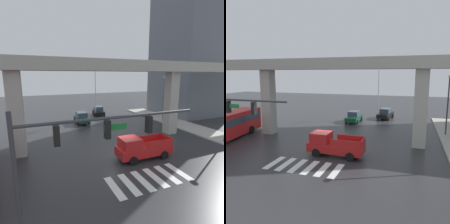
# 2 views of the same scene
# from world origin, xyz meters

# --- Properties ---
(ground_plane) EXTENTS (120.00, 120.00, 0.00)m
(ground_plane) POSITION_xyz_m (0.00, 0.00, 0.00)
(ground_plane) COLOR #2D2D30
(crosswalk_stripes) EXTENTS (6.05, 2.80, 0.01)m
(crosswalk_stripes) POSITION_xyz_m (-0.00, -4.61, 0.01)
(crosswalk_stripes) COLOR silver
(crosswalk_stripes) RESTS_ON ground
(elevated_overpass) EXTENTS (52.32, 2.42, 9.09)m
(elevated_overpass) POSITION_xyz_m (0.00, 3.70, 7.81)
(elevated_overpass) COLOR #ADA89E
(elevated_overpass) RESTS_ON ground
(pickup_truck) EXTENTS (5.14, 2.17, 2.08)m
(pickup_truck) POSITION_xyz_m (1.34, -1.38, 0.99)
(pickup_truck) COLOR red
(pickup_truck) RESTS_ON ground
(city_bus) EXTENTS (3.86, 11.03, 2.99)m
(city_bus) POSITION_xyz_m (-11.84, -0.34, 1.72)
(city_bus) COLOR red
(city_bus) RESTS_ON ground
(sedan_dark_green) EXTENTS (2.04, 4.34, 1.72)m
(sedan_dark_green) POSITION_xyz_m (-0.42, 13.53, 0.85)
(sedan_dark_green) COLOR #14472D
(sedan_dark_green) RESTS_ON ground
(sedan_black) EXTENTS (2.51, 4.54, 1.72)m
(sedan_black) POSITION_xyz_m (3.93, 17.85, 0.85)
(sedan_black) COLOR black
(sedan_black) RESTS_ON ground
(street_lamp_mid_block) EXTENTS (0.44, 0.70, 7.24)m
(street_lamp_mid_block) POSITION_xyz_m (12.07, 9.07, 4.56)
(street_lamp_mid_block) COLOR #38383D
(street_lamp_mid_block) RESTS_ON ground
(flagpole) EXTENTS (1.16, 0.12, 9.29)m
(flagpole) POSITION_xyz_m (2.98, 16.25, 5.42)
(flagpole) COLOR silver
(flagpole) RESTS_ON ground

